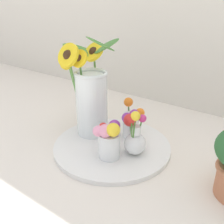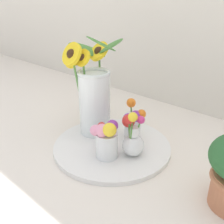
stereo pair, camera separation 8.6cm
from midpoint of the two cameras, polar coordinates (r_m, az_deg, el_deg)
name	(u,v)px [view 2 (the right image)]	position (r m, az deg, el deg)	size (l,w,h in m)	color
ground_plane	(93,151)	(0.91, -1.34, -8.51)	(6.00, 6.00, 0.00)	silver
serving_tray	(112,146)	(0.92, 2.69, -7.51)	(0.40, 0.40, 0.02)	white
mason_jar_sunflowers	(94,94)	(0.94, -1.41, 3.84)	(0.26, 0.22, 0.37)	silver
vase_small_center	(106,139)	(0.82, 1.72, -5.95)	(0.09, 0.08, 0.13)	white
vase_bulb_right	(133,138)	(0.84, 7.46, -5.67)	(0.08, 0.07, 0.16)	white
vase_small_back	(133,121)	(0.93, 7.21, -2.11)	(0.09, 0.08, 0.14)	white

